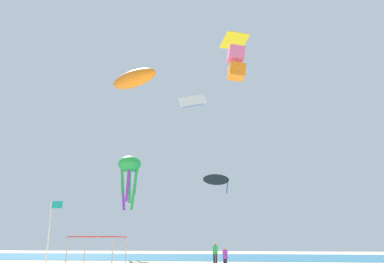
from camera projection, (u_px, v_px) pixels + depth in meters
ocean_strip at (218, 257)px, 49.05m from camera, size 110.00×20.42×0.03m
canopy_tent at (98, 238)px, 25.94m from camera, size 3.05×3.03×2.35m
person_near_tent at (225, 256)px, 29.27m from camera, size 0.39×0.39×1.63m
person_leftmost at (215, 251)px, 35.43m from camera, size 0.45×0.45×1.90m
banner_flag at (50, 235)px, 19.19m from camera, size 0.61×0.06×4.01m
kite_octopus_green at (129, 167)px, 47.32m from camera, size 3.88×3.88×6.52m
kite_box_pink at (236, 63)px, 30.43m from camera, size 1.55×1.46×2.66m
kite_parafoil_white at (193, 101)px, 51.95m from camera, size 3.48×3.22×2.70m
kite_inflatable_orange at (134, 79)px, 33.23m from camera, size 5.05×3.85×1.88m
kite_diamond_yellow at (234, 43)px, 36.33m from camera, size 2.91×2.88×3.34m
kite_delta_black at (216, 178)px, 42.39m from camera, size 3.05×3.08×2.44m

